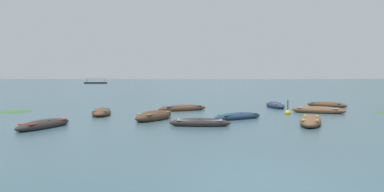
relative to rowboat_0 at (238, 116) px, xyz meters
name	(u,v)px	position (x,y,z in m)	size (l,w,h in m)	color
ground_plane	(206,79)	(-0.70, 1485.46, -0.16)	(6000.00, 6000.00, 0.00)	#385660
mountain_1	(98,46)	(-595.13, 2115.27, 178.73)	(1042.36, 1042.36, 357.78)	slate
mountain_2	(236,43)	(152.30, 2020.48, 181.04)	(1210.72, 1210.72, 362.41)	slate
rowboat_0	(238,116)	(0.00, 0.00, 0.00)	(3.52, 3.05, 0.52)	navy
rowboat_1	(318,110)	(6.18, 4.46, 0.03)	(3.98, 2.77, 0.61)	brown
rowboat_2	(310,121)	(3.74, -2.63, 0.03)	(2.31, 4.63, 0.61)	brown
rowboat_3	(327,105)	(8.67, 10.68, 0.01)	(3.37, 3.26, 0.56)	brown
rowboat_4	(183,108)	(-3.79, 6.06, 0.02)	(4.05, 3.06, 0.59)	brown
rowboat_5	(154,116)	(-5.12, -0.63, 0.06)	(2.59, 3.90, 0.72)	#4C3323
rowboat_7	(102,112)	(-9.15, 2.39, 0.03)	(1.84, 4.05, 0.61)	brown
rowboat_8	(44,125)	(-10.21, -4.62, 0.01)	(1.99, 4.12, 0.54)	#2D2826
rowboat_9	(275,105)	(3.94, 9.50, 0.03)	(1.57, 4.05, 0.62)	navy
rowboat_10	(200,123)	(-2.30, -3.55, 0.01)	(3.28, 1.01, 0.54)	#2D2826
ferry_0	(96,83)	(-49.92, 143.95, 0.28)	(10.23, 5.52, 2.54)	#2D2826
mooring_buoy	(288,113)	(3.74, 3.34, -0.06)	(0.43, 0.43, 1.11)	yellow
weed_patch_2	(14,112)	(-16.42, 4.72, -0.16)	(2.45, 2.80, 0.14)	#38662D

